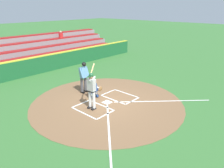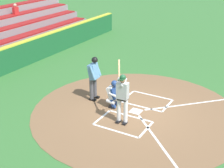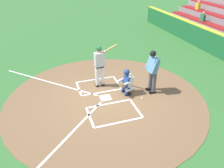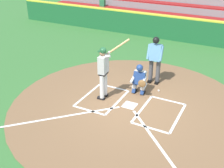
# 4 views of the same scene
# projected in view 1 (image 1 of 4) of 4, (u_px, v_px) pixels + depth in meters

# --- Properties ---
(ground_plane) EXTENTS (120.00, 120.00, 0.00)m
(ground_plane) POSITION_uv_depth(u_px,v_px,m) (107.00, 102.00, 11.31)
(ground_plane) COLOR #387033
(dirt_circle) EXTENTS (8.00, 8.00, 0.01)m
(dirt_circle) POSITION_uv_depth(u_px,v_px,m) (107.00, 102.00, 11.31)
(dirt_circle) COLOR brown
(dirt_circle) RESTS_ON ground
(home_plate_and_chalk) EXTENTS (7.93, 4.91, 0.01)m
(home_plate_and_chalk) POSITION_uv_depth(u_px,v_px,m) (120.00, 107.00, 10.75)
(home_plate_and_chalk) COLOR white
(home_plate_and_chalk) RESTS_ON dirt_circle
(batter) EXTENTS (0.90, 0.76, 2.13)m
(batter) POSITION_uv_depth(u_px,v_px,m) (92.00, 88.00, 10.27)
(batter) COLOR white
(batter) RESTS_ON ground
(catcher) EXTENTS (0.61, 0.61, 1.13)m
(catcher) POSITION_uv_depth(u_px,v_px,m) (94.00, 88.00, 11.66)
(catcher) COLOR black
(catcher) RESTS_ON ground
(plate_umpire) EXTENTS (0.60, 0.44, 1.86)m
(plate_umpire) POSITION_uv_depth(u_px,v_px,m) (84.00, 75.00, 12.27)
(plate_umpire) COLOR #4C4C51
(plate_umpire) RESTS_ON ground
(baseball) EXTENTS (0.07, 0.07, 0.07)m
(baseball) POSITION_uv_depth(u_px,v_px,m) (96.00, 92.00, 12.55)
(baseball) COLOR white
(baseball) RESTS_ON ground
(backstop_wall) EXTENTS (22.00, 0.36, 1.31)m
(backstop_wall) POSITION_uv_depth(u_px,v_px,m) (34.00, 66.00, 15.81)
(backstop_wall) COLOR #1E6033
(backstop_wall) RESTS_ON ground
(bleacher_stand) EXTENTS (20.00, 4.25, 2.55)m
(bleacher_stand) POSITION_uv_depth(u_px,v_px,m) (14.00, 57.00, 17.80)
(bleacher_stand) COLOR gray
(bleacher_stand) RESTS_ON ground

